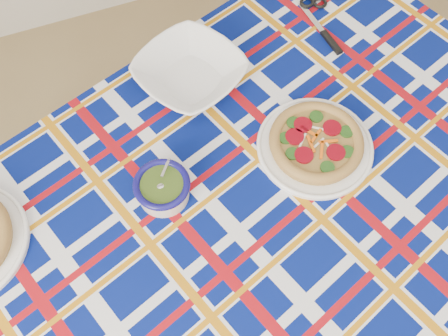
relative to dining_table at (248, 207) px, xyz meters
name	(u,v)px	position (x,y,z in m)	size (l,w,h in m)	color
dining_table	(248,207)	(0.00, 0.00, 0.00)	(1.73, 1.39, 0.70)	brown
tablecloth	(248,203)	(0.00, 0.00, 0.02)	(1.53, 0.97, 0.10)	#05125F
main_focaccia_plate	(316,142)	(0.19, 0.05, 0.10)	(0.28, 0.28, 0.05)	olive
pesto_bowl	(162,188)	(-0.18, 0.07, 0.11)	(0.12, 0.12, 0.07)	#273B10
serving_bowl	(190,73)	(-0.02, 0.35, 0.10)	(0.25, 0.25, 0.06)	white
table_knife	(313,19)	(0.36, 0.42, 0.08)	(0.22, 0.02, 0.01)	silver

